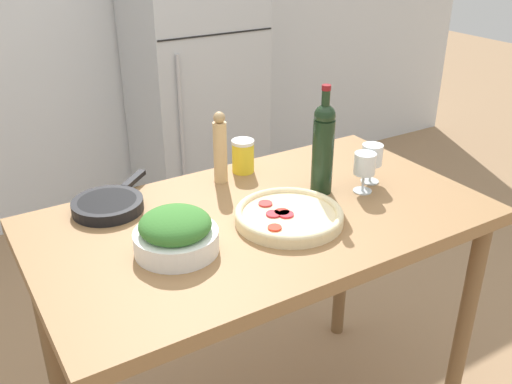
% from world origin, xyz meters
% --- Properties ---
extents(wall_back, '(6.40, 0.08, 2.60)m').
position_xyz_m(wall_back, '(-0.00, 2.13, 1.30)').
color(wall_back, silver).
rests_on(wall_back, ground_plane).
extents(refrigerator, '(0.70, 0.63, 1.65)m').
position_xyz_m(refrigerator, '(0.63, 1.77, 0.82)').
color(refrigerator, '#B7BCC1').
rests_on(refrigerator, ground_plane).
extents(prep_counter, '(1.37, 0.77, 0.95)m').
position_xyz_m(prep_counter, '(0.00, 0.00, 0.84)').
color(prep_counter, olive).
rests_on(prep_counter, ground_plane).
extents(wine_bottle, '(0.07, 0.07, 0.36)m').
position_xyz_m(wine_bottle, '(0.25, 0.04, 1.11)').
color(wine_bottle, black).
rests_on(wine_bottle, prep_counter).
extents(wine_glass_near, '(0.07, 0.07, 0.13)m').
position_xyz_m(wine_glass_near, '(0.36, -0.04, 1.04)').
color(wine_glass_near, silver).
rests_on(wine_glass_near, prep_counter).
extents(wine_glass_far, '(0.07, 0.07, 0.13)m').
position_xyz_m(wine_glass_far, '(0.43, 0.01, 1.04)').
color(wine_glass_far, silver).
rests_on(wine_glass_far, prep_counter).
extents(pepper_mill, '(0.05, 0.05, 0.25)m').
position_xyz_m(pepper_mill, '(0.01, 0.28, 1.07)').
color(pepper_mill, tan).
rests_on(pepper_mill, prep_counter).
extents(salad_bowl, '(0.23, 0.23, 0.12)m').
position_xyz_m(salad_bowl, '(-0.31, -0.05, 1.01)').
color(salad_bowl, white).
rests_on(salad_bowl, prep_counter).
extents(homemade_pizza, '(0.32, 0.32, 0.04)m').
position_xyz_m(homemade_pizza, '(0.04, -0.08, 0.97)').
color(homemade_pizza, beige).
rests_on(homemade_pizza, prep_counter).
extents(salt_canister, '(0.08, 0.08, 0.12)m').
position_xyz_m(salt_canister, '(0.11, 0.31, 1.01)').
color(salt_canister, yellow).
rests_on(salt_canister, prep_counter).
extents(cast_iron_skillet, '(0.29, 0.28, 0.04)m').
position_xyz_m(cast_iron_skillet, '(-0.39, 0.27, 0.97)').
color(cast_iron_skillet, black).
rests_on(cast_iron_skillet, prep_counter).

